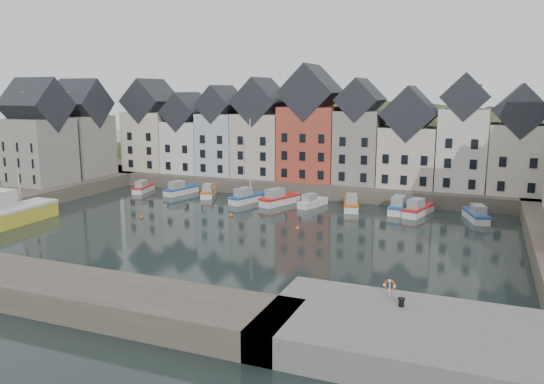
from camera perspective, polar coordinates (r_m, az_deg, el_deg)
The scene contains 21 objects.
ground at distance 58.91m, azimuth -4.40°, elevation -4.65°, with size 260.00×260.00×0.00m, color black.
far_quay at distance 85.95m, azimuth 4.50°, elevation 0.94°, with size 90.00×16.00×2.00m, color #4E443B.
left_quay at distance 83.68m, azimuth -26.76°, elevation -0.46°, with size 14.00×54.00×2.00m, color #4E443B.
near_quay at distance 34.27m, azimuth 14.67°, elevation -14.90°, with size 18.00×10.00×2.00m, color #60605E.
hillside at distance 114.80m, azimuth 8.32°, elevation -6.35°, with size 153.60×70.40×64.00m.
far_terrace at distance 82.14m, azimuth 6.31°, elevation 6.00°, with size 72.37×8.16×17.78m.
left_terrace at distance 89.16m, azimuth -21.70°, elevation 5.67°, with size 7.65×17.00×15.69m.
mooring_buoys at distance 65.23m, azimuth -5.47°, elevation -3.01°, with size 20.50×5.50×0.50m.
boat_a at distance 86.14m, azimuth -13.69°, elevation 0.43°, with size 2.65×5.59×2.06m.
boat_b at distance 82.96m, azimuth -9.83°, elevation 0.25°, with size 3.26×6.36×2.34m.
boat_c at distance 80.72m, azimuth -6.84°, elevation 0.01°, with size 3.67×5.98×2.20m.
boat_d at distance 75.63m, azimuth -2.73°, elevation -0.56°, with size 3.77×6.63×12.10m.
boat_e at distance 74.31m, azimuth 0.73°, elevation -0.77°, with size 4.30×7.00×2.57m.
boat_f at distance 73.17m, azimuth 4.34°, elevation -1.10°, with size 3.09×5.64×2.07m.
boat_g at distance 72.03m, azimuth 8.52°, elevation -1.30°, with size 3.40×6.55×2.41m.
boat_h at distance 71.62m, azimuth 13.54°, elevation -1.53°, with size 2.25×6.54×2.48m.
boat_i at distance 70.55m, azimuth 15.42°, elevation -1.82°, with size 3.56×6.64×2.44m.
boat_j at distance 69.74m, azimuth 21.11°, elevation -2.33°, with size 3.62×6.33×2.32m.
large_vessel at distance 69.46m, azimuth -26.98°, elevation -2.09°, with size 3.85×13.03×6.74m.
mooring_bollard at distance 35.83m, azimuth 13.75°, elevation -11.40°, with size 0.48×0.48×0.56m.
life_ring_post at distance 36.83m, azimuth 12.54°, elevation -9.81°, with size 0.80×0.17×1.30m.
Camera 1 is at (25.41, -50.79, 15.66)m, focal length 35.00 mm.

